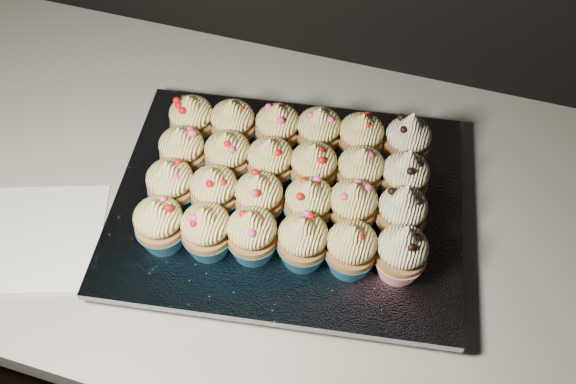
{
  "coord_description": "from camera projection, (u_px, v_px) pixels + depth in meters",
  "views": [
    {
      "loc": [
        0.27,
        1.19,
        1.62
      ],
      "look_at": [
        0.12,
        1.68,
        0.95
      ],
      "focal_mm": 40.0,
      "sensor_mm": 36.0,
      "label": 1
    }
  ],
  "objects": [
    {
      "name": "cupcake_7",
      "position": [
        215.0,
        192.0,
        0.81
      ],
      "size": [
        0.06,
        0.06,
        0.08
      ],
      "color": "#185372",
      "rests_on": "foil_lining"
    },
    {
      "name": "cupcake_23",
      "position": [
        407.0,
        141.0,
        0.86
      ],
      "size": [
        0.06,
        0.06,
        0.1
      ],
      "color": "red",
      "rests_on": "foil_lining"
    },
    {
      "name": "cupcake_22",
      "position": [
        361.0,
        138.0,
        0.86
      ],
      "size": [
        0.06,
        0.06,
        0.08
      ],
      "color": "#185372",
      "rests_on": "foil_lining"
    },
    {
      "name": "cupcake_11",
      "position": [
        402.0,
        212.0,
        0.79
      ],
      "size": [
        0.06,
        0.06,
        0.1
      ],
      "color": "red",
      "rests_on": "foil_lining"
    },
    {
      "name": "cupcake_0",
      "position": [
        160.0,
        224.0,
        0.78
      ],
      "size": [
        0.06,
        0.06,
        0.08
      ],
      "color": "#185372",
      "rests_on": "foil_lining"
    },
    {
      "name": "cupcake_16",
      "position": [
        360.0,
        172.0,
        0.83
      ],
      "size": [
        0.06,
        0.06,
        0.08
      ],
      "color": "#185372",
      "rests_on": "foil_lining"
    },
    {
      "name": "cupcake_17",
      "position": [
        405.0,
        178.0,
        0.82
      ],
      "size": [
        0.06,
        0.06,
        0.1
      ],
      "color": "red",
      "rests_on": "foil_lining"
    },
    {
      "name": "cupcake_18",
      "position": [
        192.0,
        121.0,
        0.88
      ],
      "size": [
        0.06,
        0.06,
        0.08
      ],
      "color": "#185372",
      "rests_on": "foil_lining"
    },
    {
      "name": "cupcake_5",
      "position": [
        401.0,
        252.0,
        0.75
      ],
      "size": [
        0.06,
        0.06,
        0.1
      ],
      "color": "red",
      "rests_on": "foil_lining"
    },
    {
      "name": "cabinet",
      "position": [
        235.0,
        325.0,
        1.29
      ],
      "size": [
        2.4,
        0.6,
        0.86
      ],
      "primitive_type": "cube",
      "color": "black",
      "rests_on": "ground"
    },
    {
      "name": "cupcake_12",
      "position": [
        183.0,
        152.0,
        0.85
      ],
      "size": [
        0.06,
        0.06,
        0.08
      ],
      "color": "#185372",
      "rests_on": "foil_lining"
    },
    {
      "name": "cupcake_8",
      "position": [
        259.0,
        198.0,
        0.8
      ],
      "size": [
        0.06,
        0.06,
        0.08
      ],
      "color": "#185372",
      "rests_on": "foil_lining"
    },
    {
      "name": "cupcake_19",
      "position": [
        233.0,
        125.0,
        0.88
      ],
      "size": [
        0.06,
        0.06,
        0.08
      ],
      "color": "#185372",
      "rests_on": "foil_lining"
    },
    {
      "name": "cupcake_6",
      "position": [
        171.0,
        185.0,
        0.82
      ],
      "size": [
        0.06,
        0.06,
        0.08
      ],
      "color": "#185372",
      "rests_on": "foil_lining"
    },
    {
      "name": "foil_lining",
      "position": [
        288.0,
        202.0,
        0.85
      ],
      "size": [
        0.5,
        0.42,
        0.01
      ],
      "primitive_type": "cube",
      "rotation": [
        0.0,
        0.0,
        0.15
      ],
      "color": "silver",
      "rests_on": "baking_tray"
    },
    {
      "name": "baking_tray",
      "position": [
        288.0,
        209.0,
        0.87
      ],
      "size": [
        0.46,
        0.38,
        0.02
      ],
      "primitive_type": "cube",
      "rotation": [
        0.0,
        0.0,
        0.15
      ],
      "color": "black",
      "rests_on": "worktop"
    },
    {
      "name": "cupcake_9",
      "position": [
        309.0,
        204.0,
        0.8
      ],
      "size": [
        0.06,
        0.06,
        0.08
      ],
      "color": "#185372",
      "rests_on": "foil_lining"
    },
    {
      "name": "worktop",
      "position": [
        214.0,
        189.0,
        0.93
      ],
      "size": [
        2.44,
        0.64,
        0.04
      ],
      "primitive_type": "cube",
      "color": "beige",
      "rests_on": "cabinet"
    },
    {
      "name": "cupcake_15",
      "position": [
        313.0,
        168.0,
        0.83
      ],
      "size": [
        0.06,
        0.06,
        0.08
      ],
      "color": "#185372",
      "rests_on": "foil_lining"
    },
    {
      "name": "cupcake_14",
      "position": [
        270.0,
        163.0,
        0.84
      ],
      "size": [
        0.06,
        0.06,
        0.08
      ],
      "color": "#185372",
      "rests_on": "foil_lining"
    },
    {
      "name": "napkin",
      "position": [
        38.0,
        238.0,
        0.85
      ],
      "size": [
        0.21,
        0.21,
        0.0
      ],
      "primitive_type": "cube",
      "rotation": [
        0.0,
        0.0,
        0.33
      ],
      "color": "white",
      "rests_on": "worktop"
    },
    {
      "name": "cupcake_3",
      "position": [
        303.0,
        241.0,
        0.77
      ],
      "size": [
        0.06,
        0.06,
        0.08
      ],
      "color": "#185372",
      "rests_on": "foil_lining"
    },
    {
      "name": "cupcake_20",
      "position": [
        278.0,
        129.0,
        0.87
      ],
      "size": [
        0.06,
        0.06,
        0.08
      ],
      "color": "#185372",
      "rests_on": "foil_lining"
    },
    {
      "name": "cupcake_10",
      "position": [
        352.0,
        206.0,
        0.8
      ],
      "size": [
        0.06,
        0.06,
        0.08
      ],
      "color": "#185372",
      "rests_on": "foil_lining"
    },
    {
      "name": "cupcake_2",
      "position": [
        252.0,
        235.0,
        0.77
      ],
      "size": [
        0.06,
        0.06,
        0.08
      ],
      "color": "#185372",
      "rests_on": "foil_lining"
    },
    {
      "name": "cupcake_4",
      "position": [
        351.0,
        249.0,
        0.76
      ],
      "size": [
        0.06,
        0.06,
        0.08
      ],
      "color": "#185372",
      "rests_on": "foil_lining"
    },
    {
      "name": "cupcake_21",
      "position": [
        319.0,
        133.0,
        0.87
      ],
      "size": [
        0.06,
        0.06,
        0.08
      ],
      "color": "#185372",
      "rests_on": "foil_lining"
    },
    {
      "name": "cupcake_13",
      "position": [
        228.0,
        156.0,
        0.85
      ],
      "size": [
        0.06,
        0.06,
        0.08
      ],
      "color": "#185372",
      "rests_on": "foil_lining"
    },
    {
      "name": "cupcake_1",
      "position": [
        207.0,
        231.0,
        0.77
      ],
      "size": [
        0.06,
        0.06,
        0.08
      ],
      "color": "#185372",
      "rests_on": "foil_lining"
    }
  ]
}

